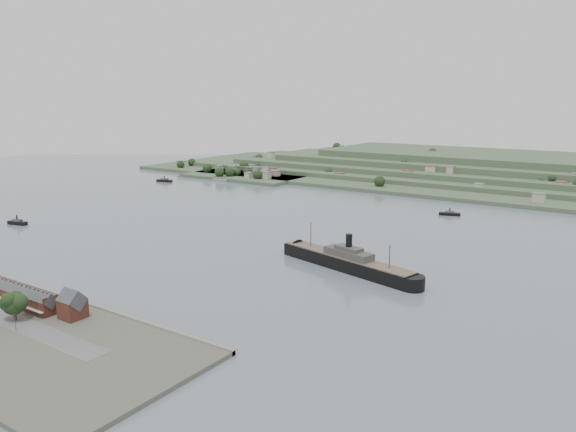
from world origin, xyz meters
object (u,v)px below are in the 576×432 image
Objects in this scene: gabled_building at (72,305)px; terrace_row at (18,294)px; steamship at (343,260)px; fig_tree at (13,303)px; tugboat at (17,222)px.

terrace_row is at bearing -173.88° from gabled_building.
steamship is 7.82× the size of fig_tree.
terrace_row reaches higher than tugboat.
terrace_row is 201.46m from tugboat.
terrace_row is 22.77m from fig_tree.
tugboat is 223.98m from fig_tree.
steamship is (61.47, 141.73, -3.32)m from gabled_building.
terrace_row is 0.51× the size of steamship.
tugboat is (-174.25, 100.99, -4.95)m from terrace_row.
gabled_building is at bearing 41.46° from fig_tree.
fig_tree is at bearing -30.55° from tugboat.
tugboat is at bearing 149.45° from fig_tree.
tugboat is at bearing -170.70° from steamship.
gabled_building reaches higher than fig_tree.
fig_tree is (18.51, -12.76, 3.60)m from terrace_row.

